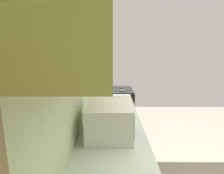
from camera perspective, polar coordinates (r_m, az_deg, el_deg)
wall_back at (r=1.84m, az=-11.03°, el=3.92°), size 4.19×0.12×2.82m
upper_cabinets at (r=1.37m, az=-6.47°, el=21.62°), size 2.02×0.30×0.65m
oven_range at (r=3.46m, az=0.93°, el=-8.21°), size 0.68×0.69×1.10m
microwave at (r=1.55m, az=-0.76°, el=-10.64°), size 0.44×0.39×0.29m
bowl at (r=2.55m, az=2.25°, el=-4.27°), size 0.14×0.14×0.05m
kettle at (r=2.19m, az=2.58°, el=-5.87°), size 0.22×0.16×0.17m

